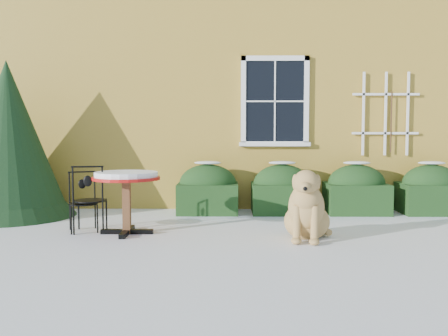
{
  "coord_description": "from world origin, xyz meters",
  "views": [
    {
      "loc": [
        0.08,
        -6.14,
        1.4
      ],
      "look_at": [
        0.0,
        1.0,
        0.9
      ],
      "focal_mm": 40.0,
      "sensor_mm": 36.0,
      "label": 1
    }
  ],
  "objects_px": {
    "evergreen_shrub": "(9,154)",
    "patio_chair_far": "(83,202)",
    "dog": "(307,211)",
    "patio_chair_near": "(90,199)",
    "bistro_table": "(126,182)"
  },
  "relations": [
    {
      "from": "evergreen_shrub",
      "to": "patio_chair_far",
      "type": "height_order",
      "value": "evergreen_shrub"
    },
    {
      "from": "evergreen_shrub",
      "to": "dog",
      "type": "xyz_separation_m",
      "value": [
        4.7,
        -1.81,
        -0.66
      ]
    },
    {
      "from": "evergreen_shrub",
      "to": "dog",
      "type": "relative_size",
      "value": 2.54
    },
    {
      "from": "patio_chair_near",
      "to": "bistro_table",
      "type": "bearing_deg",
      "value": 161.67
    },
    {
      "from": "patio_chair_near",
      "to": "patio_chair_far",
      "type": "height_order",
      "value": "patio_chair_near"
    },
    {
      "from": "patio_chair_near",
      "to": "patio_chair_far",
      "type": "relative_size",
      "value": 1.12
    },
    {
      "from": "patio_chair_near",
      "to": "dog",
      "type": "distance_m",
      "value": 3.02
    },
    {
      "from": "dog",
      "to": "patio_chair_near",
      "type": "bearing_deg",
      "value": -178.22
    },
    {
      "from": "patio_chair_far",
      "to": "dog",
      "type": "xyz_separation_m",
      "value": [
        3.1,
        -0.58,
        -0.04
      ]
    },
    {
      "from": "patio_chair_near",
      "to": "dog",
      "type": "bearing_deg",
      "value": 163.66
    },
    {
      "from": "evergreen_shrub",
      "to": "patio_chair_near",
      "type": "xyz_separation_m",
      "value": [
        1.72,
        -1.32,
        -0.57
      ]
    },
    {
      "from": "evergreen_shrub",
      "to": "bistro_table",
      "type": "xyz_separation_m",
      "value": [
        2.26,
        -1.43,
        -0.33
      ]
    },
    {
      "from": "bistro_table",
      "to": "dog",
      "type": "height_order",
      "value": "dog"
    },
    {
      "from": "evergreen_shrub",
      "to": "dog",
      "type": "height_order",
      "value": "evergreen_shrub"
    },
    {
      "from": "bistro_table",
      "to": "dog",
      "type": "distance_m",
      "value": 2.49
    }
  ]
}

